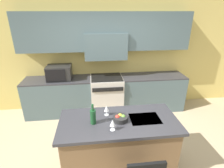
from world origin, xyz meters
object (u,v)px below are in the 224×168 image
object	(u,v)px
wine_bottle	(93,116)
fruit_bowl	(120,118)
microwave	(59,73)
range_stove	(107,94)
wine_glass_near	(113,123)
wine_glass_far	(107,109)

from	to	relation	value
wine_bottle	fruit_bowl	xyz separation A→B (m)	(0.39, 0.02, -0.07)
microwave	wine_bottle	distance (m)	2.03
range_stove	wine_bottle	world-z (taller)	wine_bottle
range_stove	wine_bottle	size ratio (longest dim) A/B	3.08
wine_glass_near	wine_bottle	bearing A→B (deg)	144.16
wine_bottle	wine_glass_near	xyz separation A→B (m)	(0.25, -0.18, -0.01)
wine_glass_near	fruit_bowl	xyz separation A→B (m)	(0.14, 0.21, -0.07)
wine_bottle	wine_glass_far	world-z (taller)	wine_bottle
range_stove	wine_bottle	xyz separation A→B (m)	(-0.35, -1.87, 0.59)
range_stove	fruit_bowl	size ratio (longest dim) A/B	4.30
microwave	fruit_bowl	size ratio (longest dim) A/B	2.56
wine_glass_near	wine_glass_far	world-z (taller)	same
wine_glass_far	fruit_bowl	bearing A→B (deg)	-42.15
range_stove	wine_glass_far	size ratio (longest dim) A/B	5.79
range_stove	microwave	world-z (taller)	microwave
microwave	wine_bottle	world-z (taller)	microwave
wine_glass_far	wine_bottle	bearing A→B (deg)	-137.09
wine_bottle	fruit_bowl	world-z (taller)	wine_bottle
wine_glass_near	wine_glass_far	size ratio (longest dim) A/B	1.00
wine_bottle	wine_glass_near	bearing A→B (deg)	-35.84
wine_glass_near	fruit_bowl	bearing A→B (deg)	56.38
range_stove	fruit_bowl	xyz separation A→B (m)	(0.04, -1.84, 0.52)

